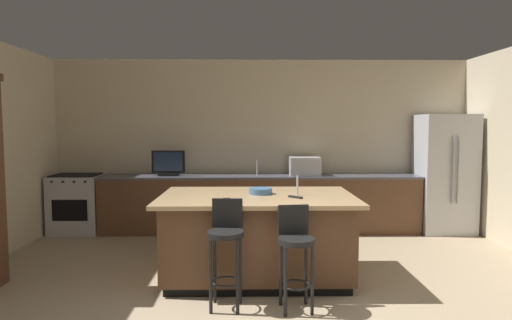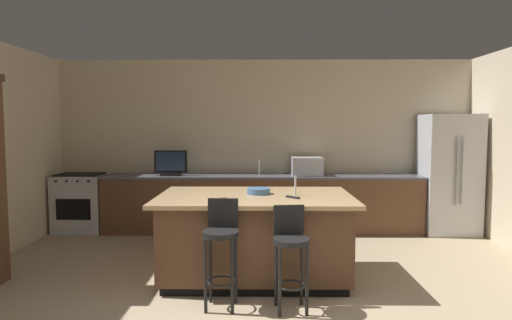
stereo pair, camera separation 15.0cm
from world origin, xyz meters
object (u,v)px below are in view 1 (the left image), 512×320
Objects in this scene: kitchen_island at (257,236)px; cell_phone at (227,199)px; bar_stool_left at (226,243)px; bar_stool_right at (296,248)px; tv_remote at (295,197)px; fruit_bowl at (261,191)px; microwave at (305,166)px; range_oven at (77,203)px; tv_monitor at (168,164)px; refrigerator at (444,173)px.

cell_phone reaches higher than kitchen_island.
bar_stool_right is at bearing -0.51° from bar_stool_left.
fruit_bowl is at bearing 97.45° from tv_remote.
bar_stool_right is (-0.46, -3.00, -0.48)m from microwave.
bar_stool_left is at bearing -111.15° from kitchen_island.
microwave reaches higher than range_oven.
cell_phone is (1.05, -2.40, -0.16)m from tv_monitor.
tv_remote is at bearing 43.87° from bar_stool_left.
bar_stool_right is 0.94m from cell_phone.
tv_monitor is 2.47m from fruit_bowl.
kitchen_island is 2.11× the size of bar_stool_left.
tv_monitor is 2.62m from cell_phone.
fruit_bowl is at bearing -145.85° from refrigerator.
bar_stool_right is 1.05m from fruit_bowl.
cell_phone is (-0.32, -0.29, 0.46)m from kitchen_island.
tv_monitor is 2.91m from tv_remote.
kitchen_island is at bearing 106.15° from bar_stool_right.
bar_stool_left reaches higher than kitchen_island.
kitchen_island is 12.61× the size of tv_remote.
refrigerator reaches higher than cell_phone.
microwave is at bearing 1.37° from tv_monitor.
kitchen_island is 4.47× the size of microwave.
kitchen_island is at bearing 108.98° from tv_remote.
fruit_bowl is (-0.30, 0.92, 0.40)m from bar_stool_right.
tv_remote is (0.37, -0.28, -0.02)m from fruit_bowl.
refrigerator is (3.04, 2.12, 0.46)m from kitchen_island.
bar_stool_right reaches higher than range_oven.
microwave is 2.82× the size of tv_remote.
refrigerator is 4.13m from cell_phone.
bar_stool_left reaches higher than cell_phone.
refrigerator is at bearing -0.38° from range_oven.
tv_monitor reaches higher than cell_phone.
cell_phone is at bearing -137.96° from kitchen_island.
microwave is at bearing 69.64° from kitchen_island.
refrigerator is 3.51m from tv_remote.
kitchen_island is 0.65m from tv_remote.
bar_stool_right is at bearing -140.98° from tv_remote.
refrigerator is 12.55× the size of cell_phone.
bar_stool_right is 0.75m from tv_remote.
tv_remote is (0.06, 0.64, 0.37)m from bar_stool_right.
fruit_bowl is (1.41, -2.02, -0.13)m from tv_monitor.
bar_stool_right is at bearing -59.87° from tv_monitor.
refrigerator is 11.07× the size of tv_remote.
bar_stool_left is 1.00m from fruit_bowl.
bar_stool_left reaches higher than fruit_bowl.
bar_stool_left reaches higher than range_oven.
kitchen_island is 2.59m from tv_monitor.
bar_stool_left is at bearing -110.57° from microwave.
microwave reaches higher than kitchen_island.
range_oven is at bearing 130.78° from bar_stool_right.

